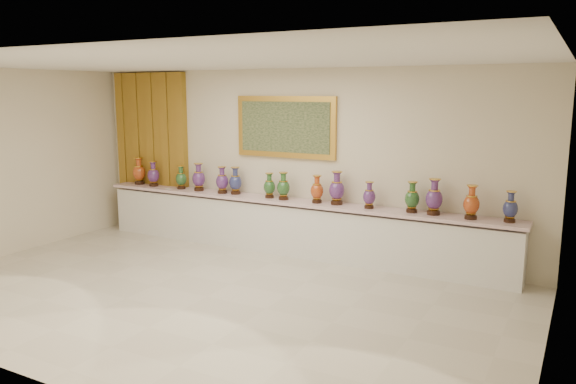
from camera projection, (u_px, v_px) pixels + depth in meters
name	position (u px, v px, depth m)	size (l,w,h in m)	color
ground	(207.00, 297.00, 7.31)	(8.00, 8.00, 0.00)	beige
room	(171.00, 149.00, 10.35)	(8.00, 8.00, 8.00)	beige
counter	(289.00, 227.00, 9.20)	(7.28, 0.48, 0.90)	white
vase_0	(139.00, 172.00, 10.60)	(0.31, 0.31, 0.51)	#321A0D
vase_1	(153.00, 175.00, 10.39)	(0.27, 0.27, 0.46)	#321A0D
vase_2	(181.00, 179.00, 10.10)	(0.20, 0.20, 0.42)	#321A0D
vase_3	(199.00, 178.00, 9.91)	(0.24, 0.24, 0.49)	#321A0D
vase_4	(222.00, 181.00, 9.66)	(0.23, 0.23, 0.47)	#321A0D
vase_5	(235.00, 182.00, 9.58)	(0.24, 0.24, 0.47)	#321A0D
vase_6	(269.00, 187.00, 9.24)	(0.24, 0.24, 0.42)	#321A0D
vase_7	(283.00, 187.00, 9.09)	(0.23, 0.23, 0.45)	#321A0D
vase_8	(317.00, 190.00, 8.83)	(0.22, 0.22, 0.44)	#321A0D
vase_9	(337.00, 190.00, 8.70)	(0.30, 0.30, 0.52)	#321A0D
vase_10	(369.00, 196.00, 8.42)	(0.24, 0.24, 0.41)	#321A0D
vase_11	(412.00, 199.00, 8.13)	(0.26, 0.26, 0.45)	#321A0D
vase_12	(434.00, 199.00, 7.98)	(0.30, 0.30, 0.52)	#321A0D
vase_13	(471.00, 204.00, 7.70)	(0.26, 0.26, 0.48)	#321A0D
vase_14	(510.00, 208.00, 7.52)	(0.25, 0.25, 0.43)	#321A0D
label_card	(168.00, 189.00, 10.12)	(0.10, 0.06, 0.00)	white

